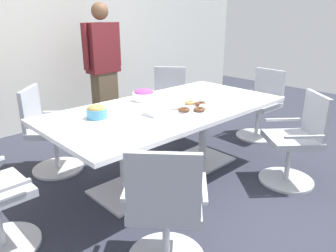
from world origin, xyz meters
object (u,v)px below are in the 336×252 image
office_chair_4 (169,105)px  donut_platter (190,107)px  person_standing_1 (103,66)px  napkin_pile (155,111)px  plate_stack (208,98)px  office_chair_1 (165,214)px  snack_bowl_candy_mix (144,95)px  office_chair_2 (296,144)px  snack_bowl_cookies (97,111)px  office_chair_3 (261,108)px  office_chair_5 (49,135)px  conference_table (168,119)px

office_chair_4 → donut_platter: 1.43m
person_standing_1 → napkin_pile: size_ratio=10.00×
plate_stack → office_chair_1: bearing=-149.4°
person_standing_1 → napkin_pile: bearing=68.2°
person_standing_1 → snack_bowl_candy_mix: (-0.35, -1.30, -0.11)m
napkin_pile → office_chair_2: bearing=-38.3°
snack_bowl_candy_mix → plate_stack: size_ratio=1.23×
snack_bowl_cookies → office_chair_1: bearing=-100.9°
office_chair_2 → office_chair_3: same height
office_chair_4 → office_chair_5: 1.73m
snack_bowl_candy_mix → napkin_pile: 0.53m
snack_bowl_candy_mix → donut_platter: snack_bowl_candy_mix is taller
office_chair_2 → snack_bowl_cookies: office_chair_2 is taller
person_standing_1 → snack_bowl_cookies: 1.81m
snack_bowl_cookies → office_chair_5: bearing=99.4°
office_chair_1 → snack_bowl_cookies: bearing=126.4°
conference_table → office_chair_3: office_chair_3 is taller
snack_bowl_candy_mix → snack_bowl_cookies: 0.71m
conference_table → donut_platter: size_ratio=6.44×
snack_bowl_cookies → donut_platter: size_ratio=0.49×
snack_bowl_cookies → napkin_pile: (0.44, -0.28, -0.02)m
conference_table → snack_bowl_cookies: 0.74m
snack_bowl_candy_mix → snack_bowl_cookies: (-0.68, -0.18, -0.00)m
donut_platter → office_chair_4: bearing=54.8°
office_chair_5 → napkin_pile: office_chair_5 is taller
office_chair_2 → person_standing_1: person_standing_1 is taller
snack_bowl_candy_mix → person_standing_1: bearing=75.0°
office_chair_3 → plate_stack: (-1.21, -0.07, 0.36)m
office_chair_5 → office_chair_1: bearing=40.7°
snack_bowl_cookies → napkin_pile: bearing=-32.9°
conference_table → donut_platter: bearing=-61.7°
office_chair_4 → snack_bowl_cookies: size_ratio=4.94×
snack_bowl_candy_mix → plate_stack: 0.68m
office_chair_4 → person_standing_1: 1.06m
office_chair_2 → office_chair_5: 2.53m
conference_table → person_standing_1: person_standing_1 is taller
office_chair_4 → snack_bowl_cookies: bearing=72.7°
office_chair_2 → plate_stack: 0.99m
office_chair_5 → napkin_pile: size_ratio=5.18×
snack_bowl_cookies → donut_platter: bearing=-25.3°
donut_platter → office_chair_5: bearing=128.7°
office_chair_1 → snack_bowl_cookies: (0.21, 1.11, 0.40)m
office_chair_4 → person_standing_1: bearing=-4.8°
office_chair_4 → office_chair_1: bearing=93.3°
office_chair_1 → person_standing_1: person_standing_1 is taller
office_chair_2 → napkin_pile: 1.43m
snack_bowl_cookies → plate_stack: (1.18, -0.28, -0.04)m
person_standing_1 → plate_stack: bearing=91.7°
conference_table → plate_stack: plate_stack is taller
office_chair_2 → donut_platter: bearing=83.4°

